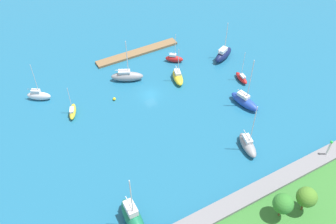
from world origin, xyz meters
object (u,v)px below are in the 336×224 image
at_px(sailboat_white_lone_north, 39,95).
at_px(park_tree_east, 283,204).
at_px(pier_dock, 138,53).
at_px(sailboat_green_center_basin, 133,217).
at_px(sailboat_navy_west_end, 223,54).
at_px(sailboat_gray_lone_south, 127,76).
at_px(harbor_beacon, 330,147).
at_px(sailboat_yellow_east_end, 73,111).
at_px(sailboat_red_mid_basin, 174,59).
at_px(sailboat_blue_by_breakwater, 245,101).
at_px(sailboat_red_near_pier, 241,78).
at_px(mooring_buoy_yellow, 114,99).
at_px(sailboat_gray_inner_mooring, 248,144).
at_px(park_tree_center, 307,197).
at_px(sailboat_yellow_outer_mooring, 178,77).

bearing_deg(sailboat_white_lone_north, park_tree_east, -28.38).
bearing_deg(pier_dock, sailboat_green_center_basin, 63.57).
bearing_deg(sailboat_navy_west_end, sailboat_gray_lone_south, 146.80).
bearing_deg(harbor_beacon, pier_dock, -71.83).
bearing_deg(sailboat_navy_west_end, sailboat_yellow_east_end, 157.04).
relative_size(sailboat_yellow_east_end, sailboat_red_mid_basin, 0.89).
bearing_deg(sailboat_blue_by_breakwater, sailboat_white_lone_north, -133.47).
xyz_separation_m(harbor_beacon, sailboat_red_near_pier, (-0.69, -27.10, -2.89)).
bearing_deg(harbor_beacon, mooring_buoy_yellow, -51.01).
relative_size(sailboat_white_lone_north, sailboat_gray_inner_mooring, 0.84).
height_order(sailboat_red_near_pier, sailboat_red_mid_basin, sailboat_red_mid_basin).
xyz_separation_m(park_tree_east, sailboat_yellow_east_end, (21.95, -40.95, -3.67)).
xyz_separation_m(sailboat_gray_lone_south, sailboat_red_mid_basin, (-13.53, -1.06, -0.31)).
bearing_deg(sailboat_red_mid_basin, mooring_buoy_yellow, -124.28).
height_order(sailboat_yellow_east_end, sailboat_navy_west_end, sailboat_navy_west_end).
xyz_separation_m(sailboat_green_center_basin, sailboat_navy_west_end, (-39.88, -30.92, -0.36)).
distance_m(harbor_beacon, sailboat_gray_lone_south, 46.65).
bearing_deg(pier_dock, sailboat_gray_lone_south, 51.76).
relative_size(sailboat_gray_lone_south, sailboat_white_lone_north, 1.14).
xyz_separation_m(sailboat_red_near_pier, sailboat_green_center_basin, (38.57, 21.52, 0.93)).
relative_size(pier_dock, sailboat_yellow_east_end, 3.13).
height_order(park_tree_east, sailboat_red_mid_basin, sailboat_red_mid_basin).
bearing_deg(sailboat_navy_west_end, mooring_buoy_yellow, 157.80).
bearing_deg(sailboat_gray_inner_mooring, mooring_buoy_yellow, -132.10).
bearing_deg(harbor_beacon, sailboat_blue_by_breakwater, -78.47).
distance_m(park_tree_center, sailboat_navy_west_end, 45.25).
height_order(sailboat_gray_lone_south, sailboat_gray_inner_mooring, sailboat_gray_inner_mooring).
height_order(park_tree_east, mooring_buoy_yellow, park_tree_east).
bearing_deg(sailboat_white_lone_north, sailboat_blue_by_breakwater, 1.42).
distance_m(sailboat_gray_inner_mooring, sailboat_yellow_outer_mooring, 25.20).
relative_size(park_tree_center, sailboat_red_near_pier, 0.68).
xyz_separation_m(sailboat_green_center_basin, sailboat_yellow_outer_mooring, (-25.37, -29.03, -0.74)).
distance_m(pier_dock, park_tree_center, 55.91).
bearing_deg(pier_dock, sailboat_navy_west_end, 144.93).
bearing_deg(sailboat_navy_west_end, pier_dock, 120.65).
distance_m(sailboat_navy_west_end, sailboat_white_lone_north, 45.92).
bearing_deg(sailboat_navy_west_end, park_tree_east, -137.91).
relative_size(harbor_beacon, park_tree_east, 0.71).
bearing_deg(pier_dock, sailboat_gray_inner_mooring, 97.06).
xyz_separation_m(park_tree_east, mooring_buoy_yellow, (12.33, -40.76, -4.11)).
bearing_deg(sailboat_blue_by_breakwater, pier_dock, -169.62).
height_order(sailboat_gray_lone_south, sailboat_yellow_outer_mooring, sailboat_gray_lone_south).
bearing_deg(sailboat_red_mid_basin, sailboat_red_near_pier, -16.60).
bearing_deg(sailboat_navy_west_end, sailboat_green_center_basin, -166.49).
height_order(harbor_beacon, sailboat_blue_by_breakwater, sailboat_blue_by_breakwater).
xyz_separation_m(harbor_beacon, park_tree_center, (12.21, 6.35, 0.87)).
bearing_deg(pier_dock, sailboat_red_mid_basin, 130.34).
relative_size(sailboat_red_near_pier, sailboat_white_lone_north, 0.82).
height_order(harbor_beacon, mooring_buoy_yellow, harbor_beacon).
xyz_separation_m(pier_dock, sailboat_green_center_basin, (21.71, 43.68, 1.43)).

